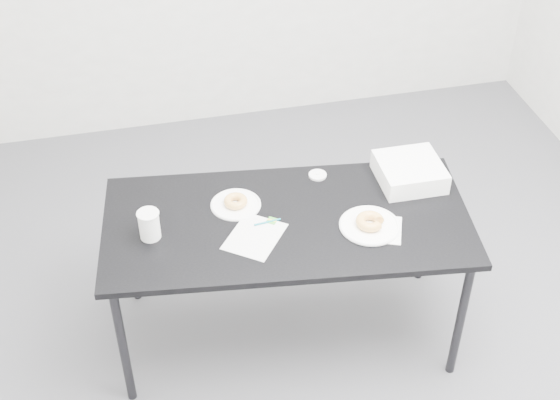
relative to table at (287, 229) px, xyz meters
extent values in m
plane|color=#515156|center=(0.08, -0.06, -0.66)|extent=(4.00, 4.00, 0.00)
cube|color=black|center=(0.00, 0.00, 0.04)|extent=(1.63, 0.92, 0.03)
cylinder|color=black|center=(-0.75, -0.21, -0.32)|extent=(0.04, 0.04, 0.68)
cylinder|color=black|center=(-0.67, 0.39, -0.32)|extent=(0.04, 0.04, 0.68)
cylinder|color=black|center=(0.67, -0.39, -0.32)|extent=(0.04, 0.04, 0.68)
cylinder|color=black|center=(0.75, 0.21, -0.32)|extent=(0.04, 0.04, 0.68)
cube|color=white|center=(-0.16, -0.08, 0.05)|extent=(0.31, 0.32, 0.00)
cube|color=green|center=(-0.07, 0.00, 0.06)|extent=(0.06, 0.06, 0.00)
cylinder|color=#0B6B7C|center=(-0.09, 0.00, 0.06)|extent=(0.12, 0.02, 0.01)
cube|color=white|center=(0.36, -0.15, 0.06)|extent=(0.23, 0.23, 0.00)
cylinder|color=white|center=(0.32, -0.12, 0.06)|extent=(0.25, 0.25, 0.01)
torus|color=#D68F44|center=(0.32, -0.12, 0.08)|extent=(0.16, 0.16, 0.04)
cylinder|color=white|center=(-0.19, 0.14, 0.06)|extent=(0.22, 0.22, 0.01)
torus|color=#D68F44|center=(-0.19, 0.14, 0.08)|extent=(0.13, 0.13, 0.03)
cylinder|color=white|center=(-0.57, 0.02, 0.12)|extent=(0.09, 0.09, 0.13)
cylinder|color=white|center=(0.20, 0.26, 0.06)|extent=(0.08, 0.08, 0.01)
cube|color=white|center=(0.60, 0.14, 0.10)|extent=(0.28, 0.28, 0.09)
camera|label=1|loc=(-0.60, -2.43, 2.20)|focal=50.00mm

